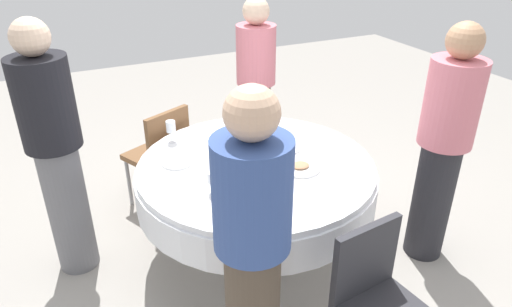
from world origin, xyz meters
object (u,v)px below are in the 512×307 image
Objects in this scene: plate_rear at (178,162)px; bottle_brown_outer at (270,161)px; person_front at (55,150)px; person_west at (252,251)px; plate_south at (283,148)px; dining_table at (256,182)px; wine_glass_inner at (171,128)px; plate_north at (300,167)px; wine_glass_east at (221,207)px; wine_glass_front at (236,155)px; wine_glass_left at (279,175)px; person_near at (444,144)px; person_outer at (256,85)px; bottle_brown_west at (252,165)px; wine_glass_rear at (213,178)px; chair_left at (377,295)px; bottle_clear_near at (255,142)px; chair_inner at (162,151)px.

bottle_brown_outer is at bearing -46.76° from plate_rear.
person_front is (-1.13, 0.67, 0.01)m from bottle_brown_outer.
plate_south is at bearing -98.61° from person_west.
dining_table is 0.72m from wine_glass_inner.
wine_glass_east is at bearing -153.27° from plate_north.
wine_glass_inner reaches higher than wine_glass_front.
wine_glass_inner is (-0.38, 0.89, 0.01)m from wine_glass_left.
plate_south is 0.29m from plate_north.
dining_table is 0.33m from plate_north.
person_near reaches higher than person_outer.
wine_glass_rear is (-0.24, 0.00, -0.03)m from bottle_brown_west.
person_outer is 0.93× the size of person_front.
bottle_brown_outer is 2.27× the size of wine_glass_front.
plate_rear is 0.25× the size of chair_left.
person_west is at bearing -24.75° from chair_left.
wine_glass_east is 1.19m from person_front.
chair_left reaches higher than plate_south.
chair_inner is at bearing 115.30° from bottle_clear_near.
wine_glass_left is at bearing -121.34° from plate_south.
plate_north reaches higher than dining_table.
wine_glass_left is at bearing 22.30° from wine_glass_east.
person_front is (-1.03, 0.66, 0.02)m from bottle_brown_west.
chair_inner is at bearing -39.57° from person_front.
wine_glass_rear is 0.55× the size of plate_north.
wine_glass_left is (-0.01, -0.35, -0.05)m from bottle_clear_near.
bottle_brown_outer is 0.95m from chair_left.
wine_glass_inner is 0.10× the size of person_west.
plate_south is (0.40, 0.11, -0.09)m from wine_glass_front.
plate_south is 0.26× the size of chair_inner.
wine_glass_front is 0.95× the size of wine_glass_rear.
bottle_clear_near is (-0.00, 0.00, 0.29)m from dining_table.
person_outer is (0.56, 1.49, -0.01)m from wine_glass_left.
wine_glass_east is 0.67× the size of plate_south.
person_outer is at bearing 63.74° from bottle_brown_west.
dining_table is 11.67× the size of wine_glass_left.
wine_glass_rear is 0.66× the size of plate_rear.
person_front is at bearing -175.55° from chair_inner.
wine_glass_east is at bearing -130.04° from bottle_clear_near.
wine_glass_front is 0.15× the size of chair_left.
bottle_brown_outer is 0.12m from wine_glass_left.
person_outer is (0.68, 1.15, -0.01)m from wine_glass_front.
chair_left and chair_inner have the same top height.
plate_rear is at bearing 126.26° from bottle_brown_west.
person_near is at bearing 1.29° from wine_glass_east.
wine_glass_rear is 0.09× the size of person_west.
plate_south is at bearing 26.96° from wine_glass_rear.
wine_glass_rear is 0.16× the size of chair_inner.
bottle_clear_near is 1.02m from person_west.
wine_glass_front is 0.96m from person_west.
wine_glass_front is 0.36m from wine_glass_left.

